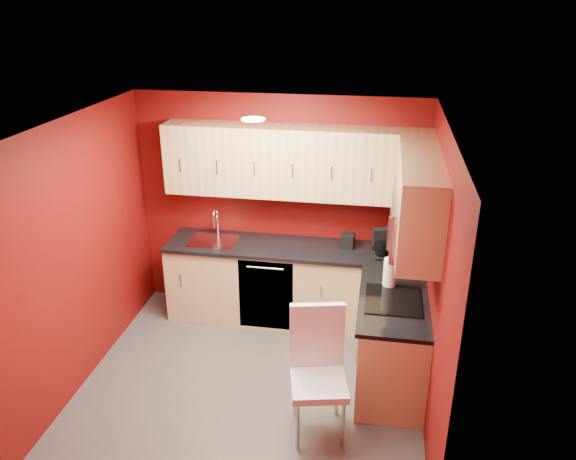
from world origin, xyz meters
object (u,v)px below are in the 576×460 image
(coffee_maker, at_px, (382,244))
(sink, at_px, (214,238))
(paper_towel, at_px, (390,273))
(dining_chair, at_px, (319,377))
(microwave, at_px, (413,225))
(napkin_holder, at_px, (348,241))

(coffee_maker, bearing_deg, sink, 162.06)
(sink, relative_size, paper_towel, 1.84)
(coffee_maker, distance_m, dining_chair, 1.78)
(microwave, relative_size, paper_towel, 2.69)
(coffee_maker, height_order, paper_towel, coffee_maker)
(sink, bearing_deg, coffee_maker, -3.10)
(coffee_maker, relative_size, napkin_holder, 1.94)
(sink, height_order, dining_chair, sink)
(microwave, relative_size, napkin_holder, 5.06)
(coffee_maker, bearing_deg, dining_chair, -120.33)
(paper_towel, bearing_deg, dining_chair, -117.88)
(microwave, xyz_separation_m, paper_towel, (-0.16, 0.27, -0.61))
(coffee_maker, relative_size, dining_chair, 0.26)
(napkin_holder, xyz_separation_m, dining_chair, (-0.09, -1.83, -0.42))
(paper_towel, bearing_deg, napkin_holder, 118.75)
(napkin_holder, distance_m, dining_chair, 1.88)
(sink, bearing_deg, microwave, -25.60)
(coffee_maker, height_order, napkin_holder, coffee_maker)
(sink, xyz_separation_m, dining_chair, (1.40, -1.75, -0.38))
(napkin_holder, relative_size, paper_towel, 0.53)
(sink, distance_m, coffee_maker, 1.86)
(napkin_holder, bearing_deg, microwave, -60.83)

